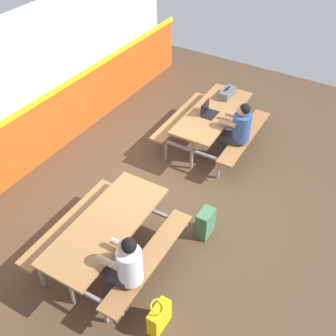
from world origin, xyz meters
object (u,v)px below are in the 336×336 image
object	(u,v)px
student_nearer	(124,265)
toolbox_grey	(227,93)
picnic_table_left	(107,232)
laptop_dark	(208,112)
picnic_table_right	(212,119)
tote_bag_bright	(159,317)
student_further	(237,129)
backpack_dark	(205,223)

from	to	relation	value
student_nearer	toolbox_grey	xyz separation A→B (m)	(4.06, 0.60, 0.10)
picnic_table_left	laptop_dark	distance (m)	2.96
picnic_table_right	tote_bag_bright	bearing A→B (deg)	-162.53
picnic_table_right	toolbox_grey	bearing A→B (deg)	1.31
student_further	toolbox_grey	distance (m)	1.01
picnic_table_left	tote_bag_bright	bearing A→B (deg)	-113.47
student_nearer	picnic_table_right	bearing A→B (deg)	9.64
student_further	picnic_table_right	bearing A→B (deg)	68.61
laptop_dark	student_further	bearing A→B (deg)	-99.43
student_nearer	toolbox_grey	distance (m)	4.11
picnic_table_right	student_further	world-z (taller)	student_further
toolbox_grey	student_further	bearing A→B (deg)	-144.99
picnic_table_left	toolbox_grey	world-z (taller)	toolbox_grey
student_nearer	toolbox_grey	size ratio (longest dim) A/B	3.02
picnic_table_left	tote_bag_bright	xyz separation A→B (m)	(-0.48, -1.10, -0.38)
picnic_table_right	student_further	size ratio (longest dim) A/B	1.59
picnic_table_left	picnic_table_right	world-z (taller)	same
picnic_table_left	tote_bag_bright	world-z (taller)	picnic_table_left
backpack_dark	picnic_table_right	bearing A→B (deg)	24.50
picnic_table_right	backpack_dark	size ratio (longest dim) A/B	4.37
backpack_dark	tote_bag_bright	world-z (taller)	backpack_dark
laptop_dark	toolbox_grey	xyz separation A→B (m)	(0.72, -0.02, 0.02)
student_nearer	student_further	world-z (taller)	same
picnic_table_right	student_further	xyz separation A→B (m)	(-0.22, -0.56, 0.13)
student_nearer	student_further	distance (m)	3.24
student_nearer	student_further	xyz separation A→B (m)	(3.24, 0.03, 0.00)
toolbox_grey	laptop_dark	bearing A→B (deg)	178.34
picnic_table_left	student_further	distance (m)	2.91
student_nearer	tote_bag_bright	size ratio (longest dim) A/B	2.81
toolbox_grey	tote_bag_bright	world-z (taller)	toolbox_grey
picnic_table_right	student_nearer	size ratio (longest dim) A/B	1.59
tote_bag_bright	backpack_dark	bearing A→B (deg)	7.87
student_further	picnic_table_left	bearing A→B (deg)	169.30
picnic_table_right	student_further	distance (m)	0.62
laptop_dark	backpack_dark	xyz separation A→B (m)	(-1.85, -0.93, -0.57)
toolbox_grey	tote_bag_bright	xyz separation A→B (m)	(-4.15, -1.13, -0.62)
student_further	student_nearer	bearing A→B (deg)	-179.55
backpack_dark	tote_bag_bright	xyz separation A→B (m)	(-1.58, -0.22, -0.02)
picnic_table_right	laptop_dark	world-z (taller)	laptop_dark
toolbox_grey	tote_bag_bright	distance (m)	4.35
backpack_dark	student_nearer	bearing A→B (deg)	168.15
student_nearer	backpack_dark	distance (m)	1.60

